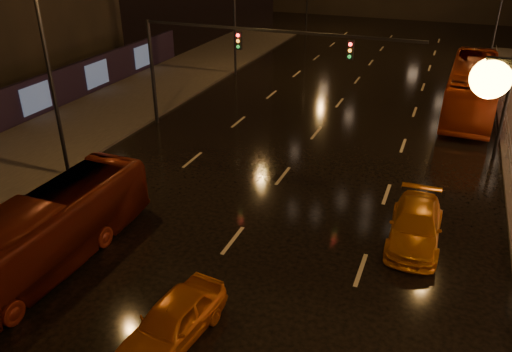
{
  "coord_description": "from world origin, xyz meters",
  "views": [
    {
      "loc": [
        6.84,
        -4.69,
        11.01
      ],
      "look_at": [
        0.62,
        10.91,
        2.5
      ],
      "focal_mm": 35.0,
      "sensor_mm": 36.0,
      "label": 1
    }
  ],
  "objects_px": {
    "bus_curb": "(471,88)",
    "taxi_near": "(173,321)",
    "bus_red": "(42,236)",
    "taxi_far": "(415,226)"
  },
  "relations": [
    {
      "from": "taxi_near",
      "to": "taxi_far",
      "type": "height_order",
      "value": "same"
    },
    {
      "from": "bus_curb",
      "to": "taxi_near",
      "type": "distance_m",
      "value": 25.8
    },
    {
      "from": "bus_curb",
      "to": "bus_red",
      "type": "bearing_deg",
      "value": -118.58
    },
    {
      "from": "bus_red",
      "to": "bus_curb",
      "type": "height_order",
      "value": "bus_curb"
    },
    {
      "from": "bus_red",
      "to": "taxi_far",
      "type": "relative_size",
      "value": 2.09
    },
    {
      "from": "bus_red",
      "to": "taxi_near",
      "type": "height_order",
      "value": "bus_red"
    },
    {
      "from": "taxi_near",
      "to": "bus_red",
      "type": "bearing_deg",
      "value": 174.87
    },
    {
      "from": "taxi_near",
      "to": "bus_curb",
      "type": "bearing_deg",
      "value": 79.97
    },
    {
      "from": "bus_curb",
      "to": "taxi_near",
      "type": "bearing_deg",
      "value": -105.72
    },
    {
      "from": "bus_red",
      "to": "taxi_far",
      "type": "xyz_separation_m",
      "value": [
        11.91,
        6.64,
        -0.68
      ]
    }
  ]
}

